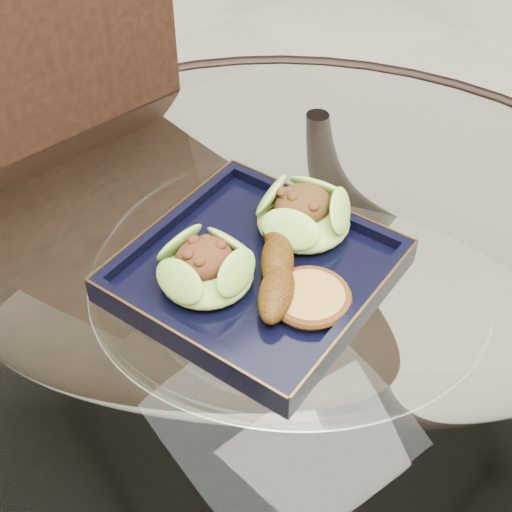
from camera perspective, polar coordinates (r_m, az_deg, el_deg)
dining_table at (r=0.93m, az=2.25°, el=-10.76°), size 1.13×1.13×0.77m
dining_chair at (r=1.12m, az=-10.60°, el=-1.21°), size 0.49×0.49×1.03m
navy_plate at (r=0.82m, az=0.00°, el=-1.51°), size 0.34×0.34×0.02m
lettuce_wrap_left at (r=0.79m, az=-4.01°, el=-1.09°), size 0.12×0.12×0.04m
lettuce_wrap_right at (r=0.85m, az=3.84°, el=3.20°), size 0.13×0.13×0.04m
roasted_plantain at (r=0.80m, az=1.73°, el=-0.38°), size 0.14×0.16×0.03m
crumb_patty at (r=0.77m, az=4.35°, el=-3.40°), size 0.08×0.08×0.01m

